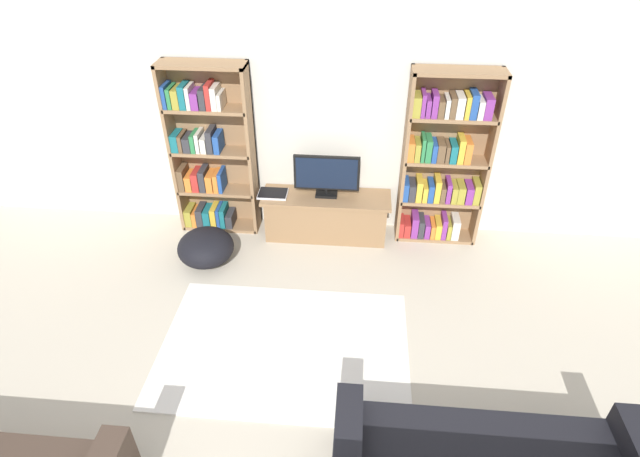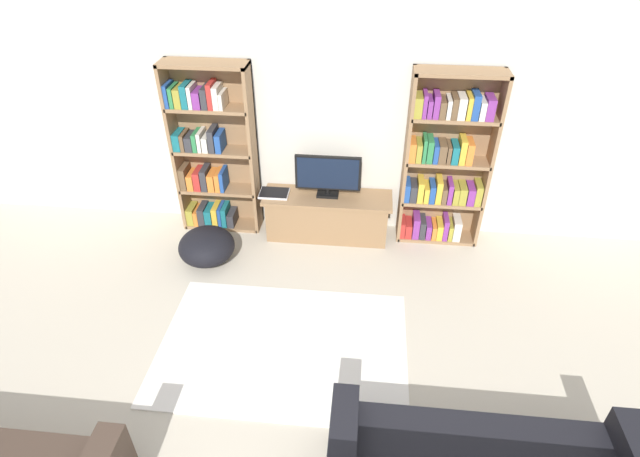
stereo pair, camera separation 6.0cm
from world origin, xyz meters
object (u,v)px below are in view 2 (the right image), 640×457
object	(u,v)px
bookshelf_left	(211,153)
bookshelf_right	(444,164)
laptop	(274,193)
beanbag_ottoman	(207,246)
tv_stand	(327,216)
television	(328,175)

from	to	relation	value
bookshelf_left	bookshelf_right	xyz separation A→B (m)	(2.54, -0.00, -0.00)
bookshelf_right	laptop	distance (m)	1.87
laptop	beanbag_ottoman	world-z (taller)	laptop
tv_stand	television	bearing A→B (deg)	90.00
bookshelf_left	bookshelf_right	distance (m)	2.54
bookshelf_right	beanbag_ottoman	distance (m)	2.68
bookshelf_right	laptop	bearing A→B (deg)	-176.25
bookshelf_left	television	world-z (taller)	bookshelf_left
bookshelf_right	beanbag_ottoman	size ratio (longest dim) A/B	3.24
television	laptop	size ratio (longest dim) A/B	2.20
laptop	beanbag_ottoman	distance (m)	0.94
laptop	beanbag_ottoman	bearing A→B (deg)	-137.84
tv_stand	laptop	bearing A→B (deg)	-178.79
bookshelf_left	beanbag_ottoman	bearing A→B (deg)	-85.12
bookshelf_right	beanbag_ottoman	bearing A→B (deg)	-164.07
tv_stand	television	size ratio (longest dim) A/B	2.00
bookshelf_right	television	xyz separation A→B (m)	(-1.23, -0.08, -0.15)
laptop	bookshelf_left	bearing A→B (deg)	170.03
television	beanbag_ottoman	distance (m)	1.51
tv_stand	laptop	world-z (taller)	laptop
bookshelf_left	television	size ratio (longest dim) A/B	2.71
bookshelf_right	television	distance (m)	1.24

